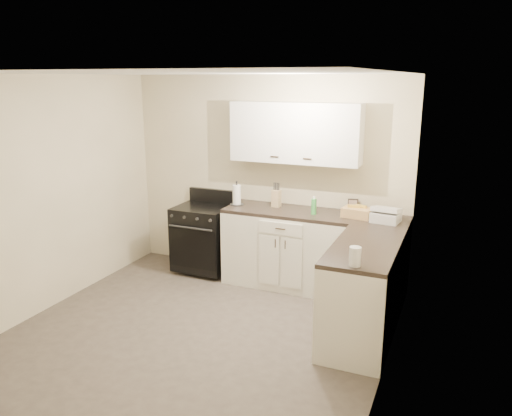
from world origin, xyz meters
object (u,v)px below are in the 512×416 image
at_px(knife_block, 276,198).
at_px(stove, 203,238).
at_px(wicker_basket, 357,213).
at_px(countertop_grill, 386,217).
at_px(paper_towel, 237,195).

bearing_deg(knife_block, stove, -162.35).
bearing_deg(wicker_basket, countertop_grill, -10.48).
distance_m(stove, wicker_basket, 2.04).
bearing_deg(countertop_grill, wicker_basket, 176.16).
bearing_deg(countertop_grill, paper_towel, -174.96).
xyz_separation_m(paper_towel, wicker_basket, (1.49, 0.01, -0.07)).
relative_size(knife_block, paper_towel, 0.85).
bearing_deg(paper_towel, wicker_basket, 0.35).
bearing_deg(knife_block, paper_towel, -158.70).
distance_m(knife_block, countertop_grill, 1.34).
relative_size(paper_towel, countertop_grill, 0.85).
xyz_separation_m(stove, countertop_grill, (2.29, -0.02, 0.53)).
bearing_deg(stove, wicker_basket, 1.02).
bearing_deg(knife_block, countertop_grill, 4.65).
xyz_separation_m(stove, wicker_basket, (1.97, 0.03, 0.53)).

